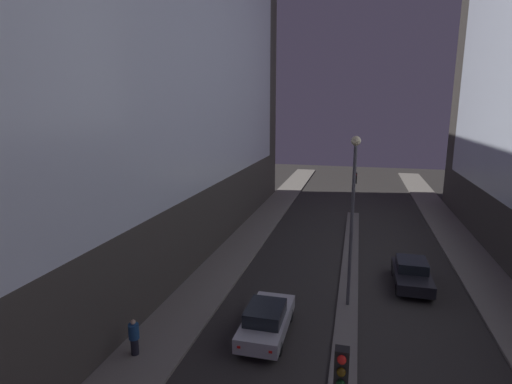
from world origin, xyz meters
name	(u,v)px	position (x,y,z in m)	size (l,w,h in m)	color
building_left	(164,38)	(-12.15, 20.91, 14.20)	(6.01, 41.81, 28.38)	#423D38
median_strip	(348,289)	(0.00, 17.62, 0.06)	(1.04, 33.24, 0.12)	#66605B
traffic_light_mid	(354,188)	(0.00, 29.26, 3.52)	(0.32, 0.42, 4.64)	#4C4C51
street_lamp	(353,201)	(0.00, 15.64, 5.51)	(0.46, 0.46, 8.50)	#4C4C51
car_left_lane	(266,320)	(-3.41, 12.05, 0.77)	(1.83, 4.41, 1.54)	#B2B2B7
car_right_lane	(412,274)	(3.41, 18.98, 0.75)	(1.89, 4.20, 1.48)	black
pedestrian_on_left_sidewalk	(134,337)	(-8.22, 9.24, 0.91)	(0.42, 0.42, 1.52)	black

